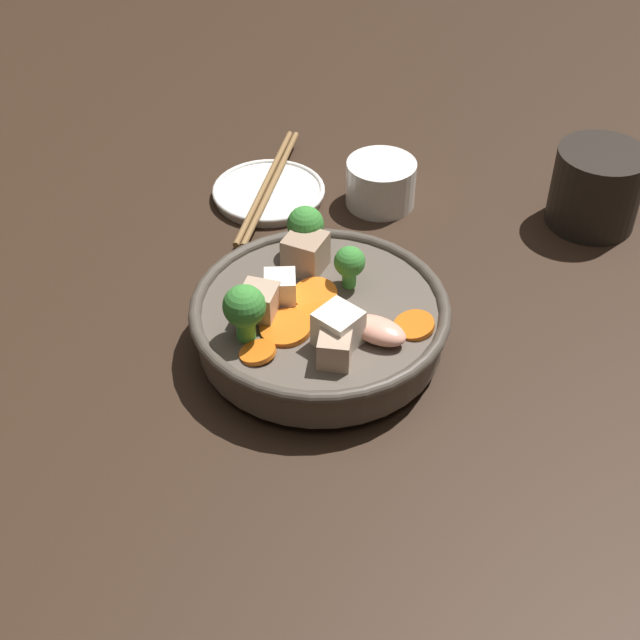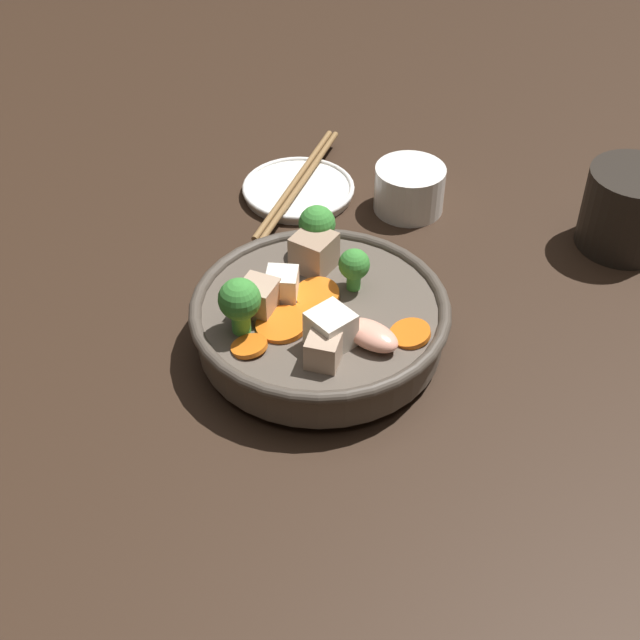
# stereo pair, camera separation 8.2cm
# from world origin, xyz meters

# --- Properties ---
(ground_plane) EXTENTS (3.00, 3.00, 0.00)m
(ground_plane) POSITION_xyz_m (0.00, 0.00, 0.00)
(ground_plane) COLOR black
(stirfry_bowl) EXTENTS (0.24, 0.24, 0.10)m
(stirfry_bowl) POSITION_xyz_m (-0.00, 0.00, 0.04)
(stirfry_bowl) COLOR #51473D
(stirfry_bowl) RESTS_ON ground_plane
(side_saucer) EXTENTS (0.13, 0.13, 0.01)m
(side_saucer) POSITION_xyz_m (0.02, 0.26, 0.01)
(side_saucer) COLOR white
(side_saucer) RESTS_ON ground_plane
(tea_cup) EXTENTS (0.08, 0.08, 0.05)m
(tea_cup) POSITION_xyz_m (0.14, 0.21, 0.03)
(tea_cup) COLOR white
(tea_cup) RESTS_ON ground_plane
(dark_mug) EXTENTS (0.12, 0.10, 0.09)m
(dark_mug) POSITION_xyz_m (0.35, 0.10, 0.04)
(dark_mug) COLOR black
(dark_mug) RESTS_ON ground_plane
(chopsticks_pair) EXTENTS (0.13, 0.21, 0.01)m
(chopsticks_pair) POSITION_xyz_m (0.02, 0.26, 0.02)
(chopsticks_pair) COLOR olive
(chopsticks_pair) RESTS_ON side_saucer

